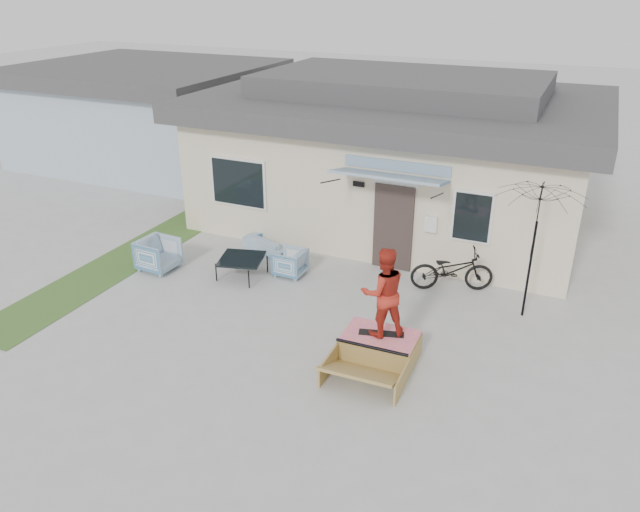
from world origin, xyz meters
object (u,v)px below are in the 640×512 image
at_px(armchair_left, 158,253).
at_px(skater, 383,291).
at_px(armchair_right, 290,261).
at_px(bicycle, 452,266).
at_px(skate_ramp, 380,346).
at_px(coffee_table, 242,267).
at_px(loveseat, 269,242).
at_px(skateboard, 381,333).
at_px(patio_umbrella, 534,238).

height_order(armchair_left, skater, skater).
bearing_deg(armchair_right, bicycle, 103.11).
relative_size(armchair_left, skate_ramp, 0.48).
xyz_separation_m(bicycle, skate_ramp, (-0.59, -3.18, -0.36)).
bearing_deg(coffee_table, skater, -23.61).
distance_m(loveseat, armchair_left, 2.76).
distance_m(armchair_right, skateboard, 3.84).
bearing_deg(skateboard, loveseat, 126.39).
bearing_deg(skate_ramp, bicycle, 78.11).
bearing_deg(skater, skate_ramp, 56.34).
relative_size(armchair_left, patio_umbrella, 0.39).
bearing_deg(bicycle, armchair_right, 80.53).
distance_m(coffee_table, skater, 4.54).
relative_size(armchair_right, skate_ramp, 0.39).
xyz_separation_m(skate_ramp, skateboard, (-0.00, 0.04, 0.25)).
height_order(bicycle, skate_ramp, bicycle).
bearing_deg(coffee_table, loveseat, 93.21).
bearing_deg(patio_umbrella, armchair_right, -176.97).
xyz_separation_m(armchair_right, skateboard, (3.05, -2.32, 0.12)).
xyz_separation_m(patio_umbrella, skateboard, (-2.23, -2.60, -1.27)).
bearing_deg(loveseat, patio_umbrella, -166.23).
bearing_deg(skater, patio_umbrella, -165.78).
xyz_separation_m(skateboard, skater, (0.00, 0.00, 0.88)).
bearing_deg(coffee_table, armchair_right, 29.50).
distance_m(coffee_table, patio_umbrella, 6.50).
bearing_deg(skater, armchair_right, -72.30).
xyz_separation_m(bicycle, skateboard, (-0.59, -3.14, -0.11)).
relative_size(loveseat, armchair_left, 1.69).
height_order(armchair_left, armchair_right, armchair_left).
bearing_deg(bicycle, loveseat, 66.58).
bearing_deg(skateboard, skate_ramp, -103.95).
relative_size(skateboard, skater, 0.49).
xyz_separation_m(coffee_table, skater, (4.03, -1.76, 1.11)).
bearing_deg(skate_ramp, armchair_left, 166.14).
distance_m(armchair_left, skate_ramp, 6.21).
bearing_deg(armchair_right, coffee_table, -60.05).
relative_size(patio_umbrella, skateboard, 2.65).
bearing_deg(skate_ramp, loveseat, 139.97).
bearing_deg(coffee_table, skate_ramp, -24.14).
bearing_deg(patio_umbrella, skateboard, -130.69).
height_order(bicycle, patio_umbrella, patio_umbrella).
distance_m(loveseat, skater, 5.35).
bearing_deg(loveseat, coffee_table, 112.78).
relative_size(loveseat, bicycle, 0.79).
bearing_deg(skater, skateboard, 54.90).
bearing_deg(skate_ramp, armchair_right, 140.85).
distance_m(armchair_left, coffee_table, 2.09).
xyz_separation_m(bicycle, patio_umbrella, (1.65, -0.54, 1.16)).
xyz_separation_m(skate_ramp, skater, (-0.00, 0.04, 1.13)).
bearing_deg(armchair_left, skate_ramp, -98.57).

